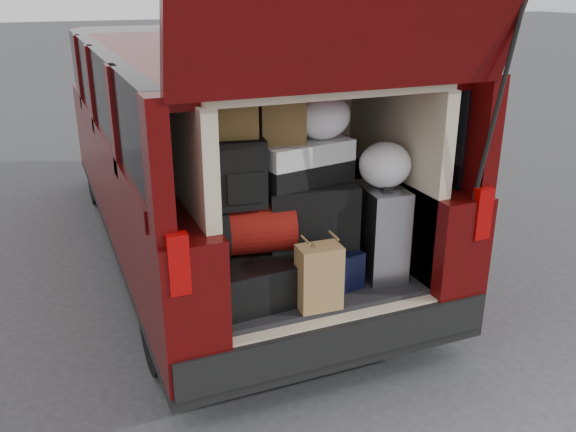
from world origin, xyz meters
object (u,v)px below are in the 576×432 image
at_px(red_duffel, 254,228).
at_px(twotone_duffel, 304,162).
at_px(silver_roller, 380,231).
at_px(kraft_bag, 319,277).
at_px(black_soft_case, 310,215).
at_px(navy_hardshell, 310,263).
at_px(black_hardshell, 246,273).
at_px(backpack, 241,174).

relative_size(red_duffel, twotone_duffel, 0.82).
bearing_deg(silver_roller, red_duffel, 179.84).
bearing_deg(kraft_bag, silver_roller, 28.15).
distance_m(silver_roller, black_soft_case, 0.45).
bearing_deg(red_duffel, navy_hardshell, 8.96).
bearing_deg(black_hardshell, kraft_bag, -48.95).
bearing_deg(black_soft_case, twotone_duffel, 116.69).
distance_m(black_hardshell, twotone_duffel, 0.72).
height_order(black_soft_case, backpack, backpack).
xyz_separation_m(black_soft_case, twotone_duffel, (-0.02, 0.05, 0.31)).
xyz_separation_m(kraft_bag, twotone_duffel, (0.08, 0.39, 0.54)).
xyz_separation_m(silver_roller, backpack, (-0.85, 0.06, 0.44)).
distance_m(silver_roller, backpack, 0.96).
relative_size(red_duffel, black_soft_case, 0.85).
bearing_deg(backpack, kraft_bag, -36.28).
bearing_deg(navy_hardshell, kraft_bag, -115.37).
bearing_deg(backpack, twotone_duffel, 18.91).
bearing_deg(black_hardshell, silver_roller, -8.61).
bearing_deg(silver_roller, twotone_duffel, 166.70).
bearing_deg(red_duffel, black_hardshell, -166.62).
relative_size(silver_roller, twotone_duffel, 1.03).
relative_size(black_hardshell, kraft_bag, 1.68).
bearing_deg(red_duffel, black_soft_case, 12.41).
bearing_deg(navy_hardshell, silver_roller, -19.09).
height_order(black_hardshell, kraft_bag, kraft_bag).
xyz_separation_m(kraft_bag, black_soft_case, (0.10, 0.34, 0.23)).
height_order(navy_hardshell, kraft_bag, kraft_bag).
relative_size(silver_roller, red_duffel, 1.26).
xyz_separation_m(backpack, twotone_duffel, (0.41, 0.09, 0.00)).
relative_size(black_hardshell, red_duffel, 1.39).
xyz_separation_m(black_hardshell, twotone_duffel, (0.39, 0.08, 0.60)).
height_order(silver_roller, twotone_duffel, twotone_duffel).
relative_size(navy_hardshell, kraft_bag, 1.42).
height_order(navy_hardshell, backpack, backpack).
xyz_separation_m(silver_roller, twotone_duffel, (-0.44, 0.15, 0.44)).
relative_size(black_hardshell, silver_roller, 1.10).
xyz_separation_m(kraft_bag, red_duffel, (-0.25, 0.32, 0.21)).
height_order(navy_hardshell, black_soft_case, black_soft_case).
height_order(silver_roller, red_duffel, silver_roller).
height_order(kraft_bag, twotone_duffel, twotone_duffel).
bearing_deg(red_duffel, twotone_duffel, 21.82).
xyz_separation_m(red_duffel, black_soft_case, (0.35, 0.02, 0.02)).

